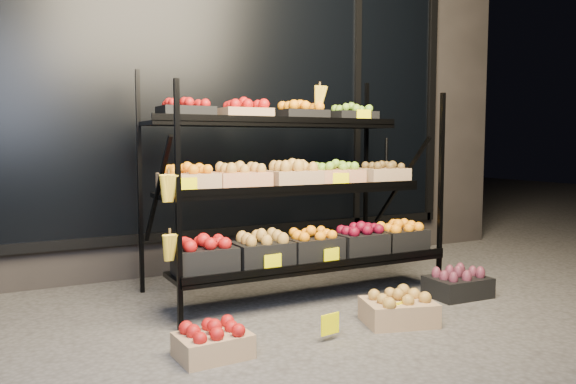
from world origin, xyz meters
TOP-DOWN VIEW (x-y plane):
  - ground at (0.00, 0.00)m, footprint 24.00×24.00m
  - building at (0.00, 2.59)m, footprint 6.00×2.08m
  - display_rack at (-0.02, 0.60)m, footprint 2.18×1.02m
  - tag_floor_a at (-0.33, -0.40)m, footprint 0.13×0.01m
  - tag_floor_b at (0.18, -0.40)m, footprint 0.13×0.01m
  - floor_crate_left at (-1.00, -0.32)m, footprint 0.39×0.29m
  - floor_crate_midright at (0.22, -0.33)m, footprint 0.50×0.42m
  - floor_crate_right at (1.00, -0.05)m, footprint 0.44×0.34m

SIDE VIEW (x-z plane):
  - ground at x=0.00m, z-range 0.00..0.00m
  - tag_floor_a at x=-0.33m, z-range 0.00..0.12m
  - tag_floor_b at x=0.18m, z-range 0.00..0.12m
  - floor_crate_left at x=-1.00m, z-range -0.01..0.19m
  - floor_crate_right at x=1.00m, z-range -0.01..0.20m
  - floor_crate_midright at x=0.22m, z-range -0.01..0.20m
  - display_rack at x=-0.02m, z-range -0.06..1.63m
  - building at x=0.00m, z-range 0.00..3.50m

